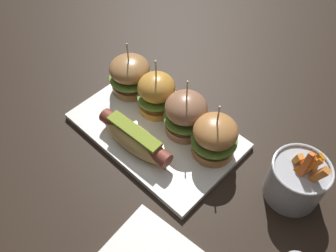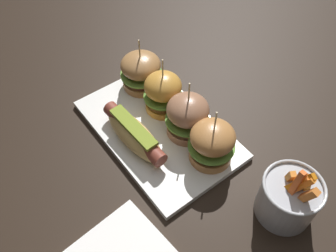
{
  "view_description": "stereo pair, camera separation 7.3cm",
  "coord_description": "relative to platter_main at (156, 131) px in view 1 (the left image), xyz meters",
  "views": [
    {
      "loc": [
        0.35,
        -0.33,
        0.62
      ],
      "look_at": [
        0.04,
        0.0,
        0.05
      ],
      "focal_mm": 38.18,
      "sensor_mm": 36.0,
      "label": 1
    },
    {
      "loc": [
        0.4,
        -0.28,
        0.62
      ],
      "look_at": [
        0.04,
        0.0,
        0.05
      ],
      "focal_mm": 38.18,
      "sensor_mm": 36.0,
      "label": 2
    }
  ],
  "objects": [
    {
      "name": "ground_plane",
      "position": [
        0.0,
        0.0,
        -0.01
      ],
      "size": [
        3.0,
        3.0,
        0.0
      ],
      "primitive_type": "plane",
      "color": "black"
    },
    {
      "name": "platter_main",
      "position": [
        0.0,
        0.0,
        0.0
      ],
      "size": [
        0.36,
        0.22,
        0.01
      ],
      "primitive_type": "cube",
      "color": "white",
      "rests_on": "ground"
    },
    {
      "name": "hot_dog",
      "position": [
        -0.0,
        -0.06,
        0.03
      ],
      "size": [
        0.18,
        0.06,
        0.05
      ],
      "color": "tan",
      "rests_on": "platter_main"
    },
    {
      "name": "slider_far_left",
      "position": [
        -0.13,
        0.05,
        0.05
      ],
      "size": [
        0.1,
        0.1,
        0.13
      ],
      "color": "#A27141",
      "rests_on": "platter_main"
    },
    {
      "name": "slider_center_left",
      "position": [
        -0.04,
        0.04,
        0.06
      ],
      "size": [
        0.09,
        0.09,
        0.14
      ],
      "color": "#C98A35",
      "rests_on": "platter_main"
    },
    {
      "name": "slider_center_right",
      "position": [
        0.05,
        0.04,
        0.06
      ],
      "size": [
        0.09,
        0.09,
        0.14
      ],
      "color": "#966649",
      "rests_on": "platter_main"
    },
    {
      "name": "slider_far_right",
      "position": [
        0.12,
        0.04,
        0.05
      ],
      "size": [
        0.09,
        0.09,
        0.14
      ],
      "color": "#B1753E",
      "rests_on": "platter_main"
    },
    {
      "name": "fries_bucket",
      "position": [
        0.29,
        0.07,
        0.04
      ],
      "size": [
        0.11,
        0.11,
        0.14
      ],
      "color": "#A8AAB2",
      "rests_on": "ground"
    }
  ]
}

